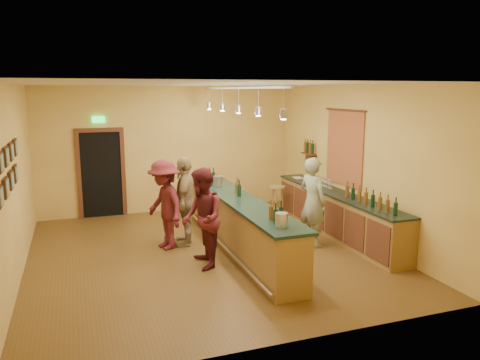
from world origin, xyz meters
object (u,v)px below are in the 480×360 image
object	(u,v)px
back_counter	(337,213)
bartender	(313,202)
bar_stool	(277,192)
customer_c	(165,205)
tasting_bar	(239,220)
customer_a	(202,218)
customer_b	(185,201)

from	to	relation	value
back_counter	bartender	world-z (taller)	bartender
bartender	bar_stool	world-z (taller)	bartender
bartender	back_counter	bearing A→B (deg)	-80.17
back_counter	bartender	size ratio (longest dim) A/B	2.52
bartender	customer_c	xyz separation A→B (m)	(-2.81, 0.82, -0.02)
back_counter	tasting_bar	distance (m)	2.32
customer_a	customer_c	distance (m)	1.30
bartender	customer_a	size ratio (longest dim) A/B	1.01
bartender	customer_c	bearing A→B (deg)	55.48
customer_b	customer_c	distance (m)	0.44
tasting_bar	customer_a	xyz separation A→B (m)	(-0.91, -0.67, 0.28)
back_counter	bar_stool	distance (m)	1.84
bartender	customer_c	size ratio (longest dim) A/B	1.02
back_counter	customer_a	world-z (taller)	customer_a
tasting_bar	customer_c	bearing A→B (deg)	157.37
bartender	customer_b	distance (m)	2.55
back_counter	customer_a	distance (m)	3.36
customer_b	bar_stool	distance (m)	2.87
tasting_bar	bar_stool	xyz separation A→B (m)	(1.67, 1.90, 0.04)
tasting_bar	bartender	size ratio (longest dim) A/B	2.83
back_counter	customer_b	size ratio (longest dim) A/B	2.52
customer_c	bar_stool	distance (m)	3.30
back_counter	bar_stool	xyz separation A→B (m)	(-0.64, 1.72, 0.16)
customer_c	customer_a	bearing A→B (deg)	2.47
customer_a	customer_b	bearing A→B (deg)	-176.40
tasting_bar	customer_b	world-z (taller)	customer_b
customer_c	customer_b	bearing A→B (deg)	86.29
bar_stool	tasting_bar	bearing A→B (deg)	-131.27
back_counter	customer_a	xyz separation A→B (m)	(-3.22, -0.85, 0.40)
tasting_bar	customer_c	distance (m)	1.48
customer_c	bar_stool	bearing A→B (deg)	97.33
bartender	customer_a	world-z (taller)	bartender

